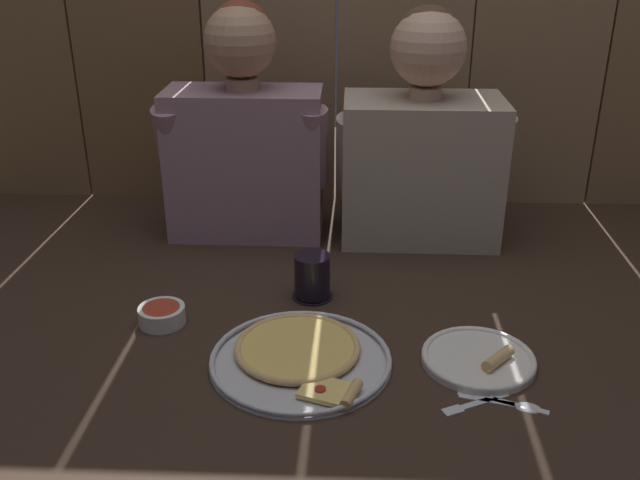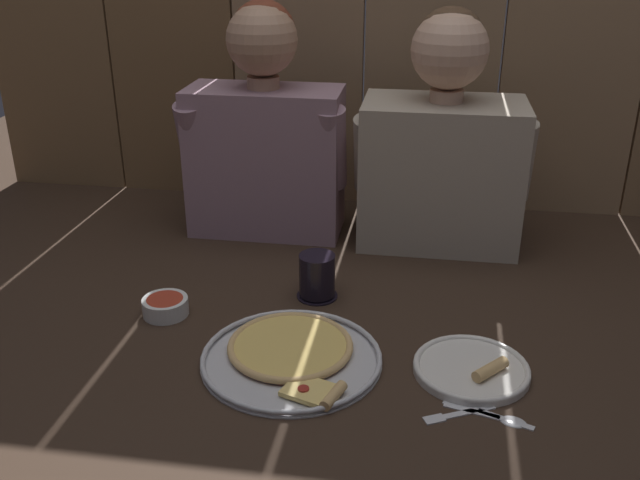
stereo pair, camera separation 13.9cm
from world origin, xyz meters
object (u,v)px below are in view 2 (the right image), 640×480
Objects in this scene: drinking_glass at (317,276)px; diner_right at (443,145)px; pizza_tray at (292,354)px; diner_left at (265,132)px; dinner_plate at (472,368)px; dipping_bowl at (165,306)px.

diner_right is (0.26, 0.35, 0.21)m from drinking_glass.
diner_left is (-0.18, 0.60, 0.26)m from pizza_tray.
drinking_glass is (0.01, 0.25, 0.04)m from pizza_tray.
dinner_plate is 0.41m from drinking_glass.
dinner_plate is 0.64m from diner_right.
diner_left reaches higher than dipping_bowl.
dinner_plate is 0.36× the size of diner_left.
drinking_glass is at bearing -61.45° from diner_left.
dipping_bowl is 0.16× the size of diner_right.
pizza_tray is 3.57× the size of dipping_bowl.
pizza_tray is at bearing -73.13° from diner_left.
dipping_bowl reaches higher than dinner_plate.
pizza_tray is at bearing -114.08° from diner_right.
drinking_glass is 0.17× the size of diner_left.
drinking_glass reaches higher than dinner_plate.
drinking_glass is 0.33m from dipping_bowl.
pizza_tray is 0.32m from dipping_bowl.
diner_right is at bearing 40.40° from dipping_bowl.
diner_left is (0.11, 0.48, 0.25)m from dipping_bowl.
drinking_glass is 0.45m from diner_left.
drinking_glass is (-0.33, 0.24, 0.04)m from dinner_plate.
diner_left is (-0.19, 0.35, 0.22)m from drinking_glass.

